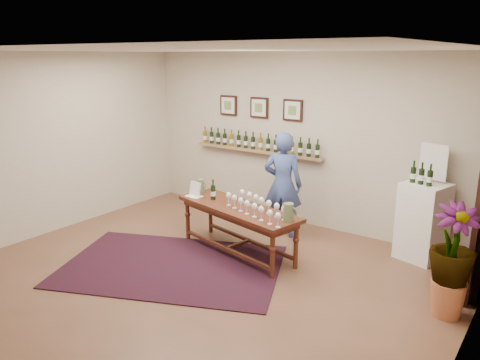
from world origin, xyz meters
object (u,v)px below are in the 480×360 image
Objects in this scene: potted_plant at (452,261)px; tasting_table at (238,214)px; display_pedestal at (423,221)px; person at (283,185)px.

tasting_table is at bearing 179.46° from potted_plant.
person is (-2.01, -0.37, 0.28)m from display_pedestal.
person is (-2.66, 0.99, 0.19)m from potted_plant.
display_pedestal is (2.16, 1.34, -0.05)m from tasting_table.
display_pedestal is 0.99× the size of potted_plant.
display_pedestal is at bearing 115.49° from potted_plant.
person reaches higher than tasting_table.
display_pedestal is at bearing 172.39° from person.
person is at bearing 92.76° from tasting_table.
potted_plant is 0.66× the size of person.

